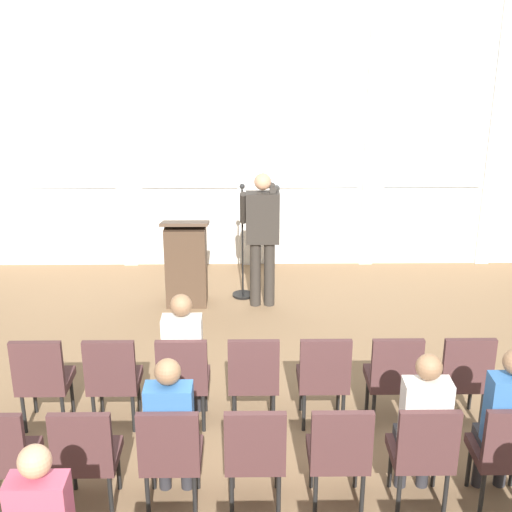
{
  "coord_description": "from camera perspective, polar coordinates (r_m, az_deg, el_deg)",
  "views": [
    {
      "loc": [
        -0.05,
        -4.39,
        3.77
      ],
      "look_at": [
        0.04,
        2.78,
        1.14
      ],
      "focal_mm": 49.28,
      "sensor_mm": 36.0,
      "label": 1
    }
  ],
  "objects": [
    {
      "name": "chair_r1_c2",
      "position": [
        5.58,
        -6.94,
        -15.47
      ],
      "size": [
        0.46,
        0.44,
        0.94
      ],
      "color": "black",
      "rests_on": "ground"
    },
    {
      "name": "chair_r1_c5",
      "position": [
        5.71,
        13.4,
        -15.02
      ],
      "size": [
        0.46,
        0.44,
        0.94
      ],
      "color": "black",
      "rests_on": "ground"
    },
    {
      "name": "chair_r0_c2",
      "position": [
        6.54,
        -5.92,
        -9.61
      ],
      "size": [
        0.46,
        0.44,
        0.94
      ],
      "color": "black",
      "rests_on": "ground"
    },
    {
      "name": "chair_r1_c4",
      "position": [
        5.59,
        6.76,
        -15.37
      ],
      "size": [
        0.46,
        0.44,
        0.94
      ],
      "color": "black",
      "rests_on": "ground"
    },
    {
      "name": "chair_r0_c3",
      "position": [
        6.51,
        -0.2,
        -9.62
      ],
      "size": [
        0.46,
        0.44,
        0.94
      ],
      "color": "black",
      "rests_on": "ground"
    },
    {
      "name": "audience_r1_c6",
      "position": [
        5.83,
        19.67,
        -12.32
      ],
      "size": [
        0.36,
        0.39,
        1.36
      ],
      "color": "#2D2D33",
      "rests_on": "ground"
    },
    {
      "name": "chair_r0_c4",
      "position": [
        6.55,
        5.51,
        -9.54
      ],
      "size": [
        0.46,
        0.44,
        0.94
      ],
      "color": "black",
      "rests_on": "ground"
    },
    {
      "name": "chair_r1_c0",
      "position": [
        5.86,
        -19.98,
        -14.78
      ],
      "size": [
        0.46,
        0.44,
        0.94
      ],
      "color": "black",
      "rests_on": "ground"
    },
    {
      "name": "audience_r1_c2",
      "position": [
        5.54,
        -6.94,
        -13.41
      ],
      "size": [
        0.36,
        0.39,
        1.29
      ],
      "color": "#2D2D33",
      "rests_on": "ground"
    },
    {
      "name": "lectern",
      "position": [
        9.12,
        -5.68,
        -0.61
      ],
      "size": [
        0.6,
        0.48,
        1.16
      ],
      "color": "#4C3828",
      "rests_on": "ground"
    },
    {
      "name": "speaker",
      "position": [
        8.87,
        0.52,
        2.12
      ],
      "size": [
        0.51,
        0.69,
        1.76
      ],
      "color": "#332D28",
      "rests_on": "ground"
    },
    {
      "name": "chair_r1_c3",
      "position": [
        5.55,
        -0.08,
        -15.53
      ],
      "size": [
        0.46,
        0.44,
        0.94
      ],
      "color": "black",
      "rests_on": "ground"
    },
    {
      "name": "chair_r1_c6",
      "position": [
        5.89,
        19.68,
        -14.52
      ],
      "size": [
        0.46,
        0.44,
        0.94
      ],
      "color": "black",
      "rests_on": "ground"
    },
    {
      "name": "audience_r0_c2",
      "position": [
        6.52,
        -5.92,
        -7.76
      ],
      "size": [
        0.36,
        0.39,
        1.31
      ],
      "color": "#2D2D33",
      "rests_on": "ground"
    },
    {
      "name": "audience_r1_c5",
      "position": [
        5.66,
        13.37,
        -12.91
      ],
      "size": [
        0.36,
        0.39,
        1.32
      ],
      "color": "#2D2D33",
      "rests_on": "ground"
    },
    {
      "name": "chair_r0_c0",
      "position": [
        6.78,
        -16.94,
        -9.32
      ],
      "size": [
        0.46,
        0.44,
        0.94
      ],
      "color": "black",
      "rests_on": "ground"
    },
    {
      "name": "chair_r0_c1",
      "position": [
        6.63,
        -11.53,
        -9.5
      ],
      "size": [
        0.46,
        0.44,
        0.94
      ],
      "color": "black",
      "rests_on": "ground"
    },
    {
      "name": "chair_r0_c6",
      "position": [
        6.81,
        16.46,
        -9.13
      ],
      "size": [
        0.46,
        0.44,
        0.94
      ],
      "color": "black",
      "rests_on": "ground"
    },
    {
      "name": "mic_stand",
      "position": [
        9.36,
        -1.09,
        -1.36
      ],
      "size": [
        0.28,
        0.28,
        1.55
      ],
      "color": "black",
      "rests_on": "ground"
    },
    {
      "name": "rear_partition",
      "position": [
        10.1,
        -0.16,
        11.1
      ],
      "size": [
        8.83,
        0.14,
        4.34
      ],
      "color": "silver",
      "rests_on": "ground"
    },
    {
      "name": "chair_r1_c1",
      "position": [
        5.68,
        -13.63,
        -15.21
      ],
      "size": [
        0.46,
        0.44,
        0.94
      ],
      "color": "black",
      "rests_on": "ground"
    },
    {
      "name": "chair_r0_c5",
      "position": [
        6.65,
        11.09,
        -9.37
      ],
      "size": [
        0.46,
        0.44,
        0.94
      ],
      "color": "black",
      "rests_on": "ground"
    }
  ]
}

